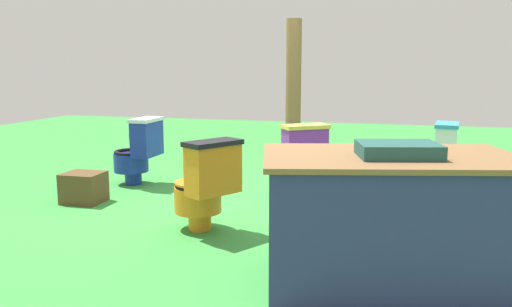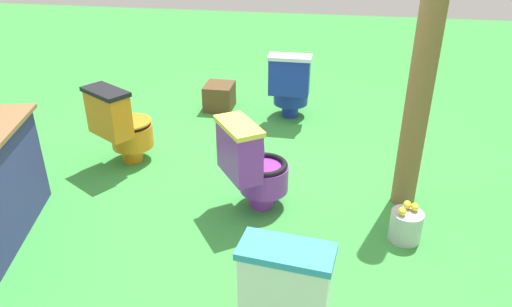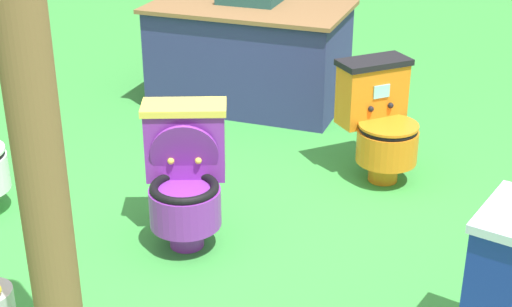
{
  "view_description": "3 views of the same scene",
  "coord_description": "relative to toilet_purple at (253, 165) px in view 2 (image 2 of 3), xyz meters",
  "views": [
    {
      "loc": [
        -1.17,
        4.66,
        1.28
      ],
      "look_at": [
        0.16,
        -0.33,
        0.4
      ],
      "focal_mm": 36.44,
      "sensor_mm": 36.0,
      "label": 1
    },
    {
      "loc": [
        -3.41,
        -0.8,
        2.1
      ],
      "look_at": [
        -0.01,
        -0.21,
        0.32
      ],
      "focal_mm": 34.3,
      "sensor_mm": 36.0,
      "label": 2
    },
    {
      "loc": [
        1.93,
        -2.95,
        2.11
      ],
      "look_at": [
        -0.17,
        0.22,
        0.36
      ],
      "focal_mm": 53.07,
      "sensor_mm": 36.0,
      "label": 3
    }
  ],
  "objects": [
    {
      "name": "ground",
      "position": [
        0.31,
        0.24,
        -0.37
      ],
      "size": [
        14.0,
        14.0,
        0.0
      ],
      "primitive_type": "plane",
      "color": "green"
    },
    {
      "name": "toilet_blue",
      "position": [
        1.77,
        -0.08,
        0.0
      ],
      "size": [
        0.5,
        0.44,
        0.73
      ],
      "rotation": [
        0.0,
        0.0,
        4.7
      ],
      "color": "#192D9E",
      "rests_on": "ground"
    },
    {
      "name": "toilet_orange",
      "position": [
        0.52,
        1.25,
        -0.0
      ],
      "size": [
        0.63,
        0.6,
        0.73
      ],
      "rotation": [
        0.0,
        0.0,
        4.15
      ],
      "color": "orange",
      "rests_on": "ground"
    },
    {
      "name": "toilet_white",
      "position": [
        -1.26,
        -0.41,
        -0.0
      ],
      "size": [
        0.54,
        0.46,
        0.73
      ],
      "rotation": [
        0.0,
        0.0,
        4.59
      ],
      "color": "white",
      "rests_on": "ground"
    },
    {
      "name": "small_crate",
      "position": [
        1.93,
        0.72,
        -0.23
      ],
      "size": [
        0.36,
        0.31,
        0.28
      ],
      "primitive_type": "cube",
      "rotation": [
        0.0,
        0.0,
        1.58
      ],
      "color": "brown",
      "rests_on": "ground"
    },
    {
      "name": "lemon_bucket",
      "position": [
        -0.21,
        -1.11,
        -0.26
      ],
      "size": [
        0.22,
        0.22,
        0.28
      ],
      "color": "#B7B7BF",
      "rests_on": "ground"
    },
    {
      "name": "wooden_post",
      "position": [
        0.29,
        -1.14,
        0.53
      ],
      "size": [
        0.18,
        0.18,
        1.81
      ],
      "primitive_type": "cylinder",
      "color": "brown",
      "rests_on": "ground"
    },
    {
      "name": "toilet_purple",
      "position": [
        0.0,
        0.0,
        0.0
      ],
      "size": [
        0.61,
        0.63,
        0.73
      ],
      "rotation": [
        0.0,
        0.0,
        3.76
      ],
      "color": "purple",
      "rests_on": "ground"
    }
  ]
}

